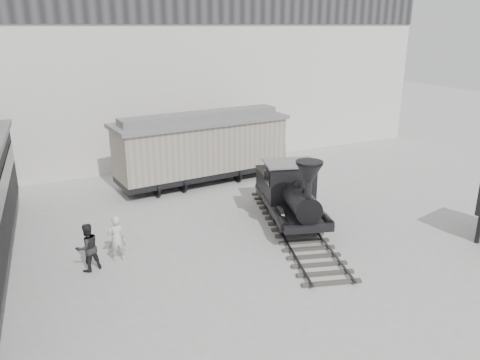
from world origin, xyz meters
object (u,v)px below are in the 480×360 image
locomotive (292,196)px  boxcar (202,146)px  visitor_a (116,238)px  visitor_b (88,247)px

locomotive → boxcar: boxcar is taller
boxcar → visitor_a: bearing=-135.8°
boxcar → visitor_a: 9.10m
boxcar → visitor_b: 10.02m
visitor_a → visitor_b: (-1.03, -0.31, 0.01)m
locomotive → visitor_a: locomotive is taller
visitor_a → visitor_b: visitor_b is taller
locomotive → boxcar: bearing=118.0°
locomotive → visitor_b: bearing=-160.3°
visitor_b → visitor_a: bearing=179.0°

